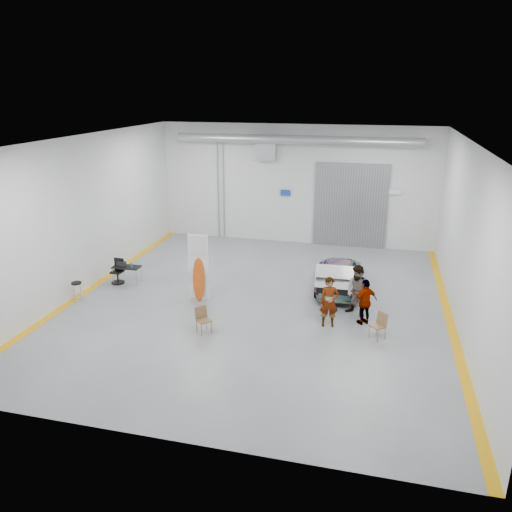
% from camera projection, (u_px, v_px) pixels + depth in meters
% --- Properties ---
extents(ground, '(16.00, 16.00, 0.00)m').
position_uv_depth(ground, '(258.00, 302.00, 18.78)').
color(ground, slate).
rests_on(ground, ground).
extents(room_shell, '(14.02, 16.18, 6.01)m').
position_uv_depth(room_shell, '(277.00, 185.00, 19.45)').
color(room_shell, silver).
rests_on(room_shell, ground).
extents(sedan_car, '(1.86, 4.29, 1.23)m').
position_uv_depth(sedan_car, '(339.00, 274.00, 19.95)').
color(sedan_car, white).
rests_on(sedan_car, ground).
extents(person_a, '(0.70, 0.52, 1.75)m').
position_uv_depth(person_a, '(329.00, 302.00, 16.67)').
color(person_a, '#88604A').
rests_on(person_a, ground).
extents(person_b, '(1.14, 1.07, 1.85)m').
position_uv_depth(person_b, '(358.00, 291.00, 17.43)').
color(person_b, slate).
rests_on(person_b, ground).
extents(person_c, '(0.97, 0.90, 1.62)m').
position_uv_depth(person_c, '(365.00, 302.00, 16.86)').
color(person_c, '#A15235').
rests_on(person_c, ground).
extents(surfboard_display, '(0.78, 0.26, 2.76)m').
position_uv_depth(surfboard_display, '(198.00, 273.00, 18.62)').
color(surfboard_display, white).
rests_on(surfboard_display, ground).
extents(folding_chair_near, '(0.58, 0.66, 0.88)m').
position_uv_depth(folding_chair_near, '(204.00, 325.00, 16.39)').
color(folding_chair_near, brown).
rests_on(folding_chair_near, ground).
extents(folding_chair_far, '(0.57, 0.64, 0.86)m').
position_uv_depth(folding_chair_far, '(377.00, 331.00, 16.01)').
color(folding_chair_far, brown).
rests_on(folding_chair_far, ground).
extents(shop_stool, '(0.40, 0.40, 0.78)m').
position_uv_depth(shop_stool, '(77.00, 292.00, 18.74)').
color(shop_stool, black).
rests_on(shop_stool, ground).
extents(work_table, '(1.16, 0.61, 0.93)m').
position_uv_depth(work_table, '(125.00, 266.00, 20.45)').
color(work_table, '#969A9F').
rests_on(work_table, ground).
extents(office_chair, '(0.54, 0.54, 1.01)m').
position_uv_depth(office_chair, '(118.00, 273.00, 20.54)').
color(office_chair, black).
rests_on(office_chair, ground).
extents(trunk_lid, '(1.43, 0.87, 0.04)m').
position_uv_depth(trunk_lid, '(335.00, 275.00, 18.02)').
color(trunk_lid, silver).
rests_on(trunk_lid, sedan_car).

